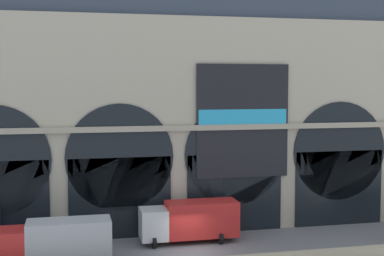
% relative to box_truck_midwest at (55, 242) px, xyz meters
% --- Properties ---
extents(ground_plane, '(200.00, 200.00, 0.00)m').
position_rel_box_truck_midwest_xyz_m(ground_plane, '(9.53, 0.90, -1.70)').
color(ground_plane, slate).
extents(station_building, '(48.59, 6.20, 21.05)m').
position_rel_box_truck_midwest_xyz_m(station_building, '(9.56, 8.78, 8.58)').
color(station_building, '#B2A891').
rests_on(station_building, ground).
extents(box_truck_midwest, '(7.50, 2.91, 3.12)m').
position_rel_box_truck_midwest_xyz_m(box_truck_midwest, '(0.00, 0.00, 0.00)').
color(box_truck_midwest, red).
rests_on(box_truck_midwest, ground).
extents(box_truck_center, '(7.50, 2.91, 3.12)m').
position_rel_box_truck_midwest_xyz_m(box_truck_center, '(9.97, 3.67, 0.00)').
color(box_truck_center, white).
rests_on(box_truck_center, ground).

